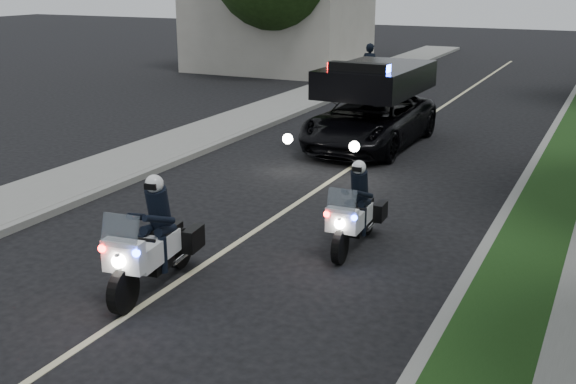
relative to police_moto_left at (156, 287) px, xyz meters
The scene contains 13 objects.
ground 2.20m from the police_moto_left, 84.58° to the right, with size 120.00×120.00×0.00m, color black.
curb_right 8.92m from the police_moto_left, 61.11° to the left, with size 0.20×60.00×0.15m, color gray.
grass_verge 9.28m from the police_moto_left, 57.32° to the left, with size 1.20×60.00×0.16m, color #193814.
curb_left 8.72m from the police_moto_left, 116.50° to the left, with size 0.20×60.00×0.15m, color gray.
sidewalk_left 9.27m from the police_moto_left, 122.59° to the left, with size 2.00×60.00×0.16m, color gray.
lane_marking 7.81m from the police_moto_left, 88.47° to the left, with size 0.12×50.00×0.01m, color #BFB78C.
police_moto_left is the anchor object (origin of this frame).
police_moto_right 3.62m from the police_moto_left, 53.13° to the left, with size 0.64×1.84×1.56m, color silver, non-canonical shape.
police_suv 10.23m from the police_moto_left, 90.80° to the left, with size 2.48×5.36×2.60m, color black.
bicycle 18.32m from the police_moto_left, 99.28° to the left, with size 0.56×1.60×0.84m, color black.
cyclist 18.32m from the police_moto_left, 99.28° to the left, with size 0.68×0.45×1.88m, color black.
tree_left_near 23.09m from the police_moto_left, 112.10° to the left, with size 5.87×5.87×9.79m, color #203D14, non-canonical shape.
tree_left_far 29.64m from the police_moto_left, 108.37° to the left, with size 6.28×6.28×10.46m, color black, non-canonical shape.
Camera 1 is at (5.92, -5.78, 4.61)m, focal length 43.62 mm.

